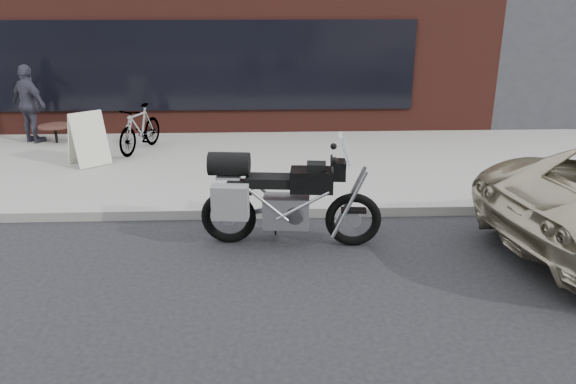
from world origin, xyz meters
The scene contains 7 objects.
near_sidewalk centered at (0.00, 7.00, 0.07)m, with size 44.00×6.00×0.15m, color gray.
storefront centered at (-2.00, 13.98, 2.25)m, with size 14.00×10.07×4.50m.
motorcycle centered at (-0.25, 3.09, 0.67)m, with size 2.46×0.79×1.56m.
bicycle_rear centered at (-3.00, 7.47, 0.62)m, with size 0.45×1.58×0.95m, color gray.
sandwich_sign centered at (-3.80, 6.56, 0.66)m, with size 0.86×0.85×1.01m.
cafe_table centered at (-5.00, 8.21, 0.51)m, with size 0.69×0.69×0.39m.
cafe_patron_right centered at (-5.50, 8.29, 0.99)m, with size 0.99×0.41×1.69m, color #3B3A4A.
Camera 1 is at (-0.41, -3.96, 3.29)m, focal length 35.00 mm.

